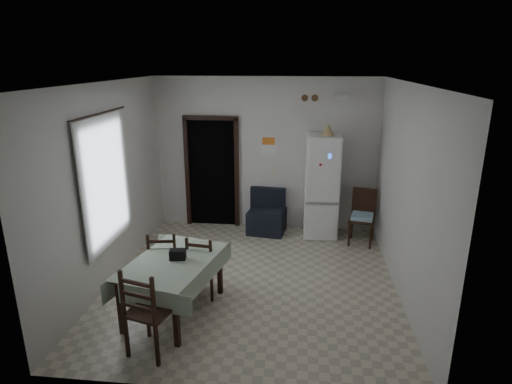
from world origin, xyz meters
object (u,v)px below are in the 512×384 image
at_px(navy_seat, 267,212).
at_px(dining_chair_far_right, 204,265).
at_px(corner_chair, 362,218).
at_px(dining_chair_near_head, 150,309).
at_px(dining_chair_far_left, 165,261).
at_px(fridge, 321,186).
at_px(dining_table, 174,286).

xyz_separation_m(navy_seat, dining_chair_far_right, (-0.68, -2.36, 0.04)).
relative_size(corner_chair, dining_chair_near_head, 0.92).
xyz_separation_m(dining_chair_far_left, dining_chair_far_right, (0.55, 0.00, -0.02)).
xyz_separation_m(fridge, dining_chair_far_left, (-2.24, -2.36, -0.47)).
xyz_separation_m(corner_chair, dining_chair_far_left, (-2.97, -2.00, -0.02)).
distance_m(corner_chair, dining_chair_far_left, 3.58).
height_order(dining_table, dining_chair_near_head, dining_chair_near_head).
xyz_separation_m(fridge, dining_chair_near_head, (-2.00, -3.64, -0.41)).
bearing_deg(dining_chair_far_right, fridge, -118.65).
relative_size(fridge, dining_chair_far_left, 1.99).
bearing_deg(dining_chair_far_right, dining_table, 66.83).
distance_m(dining_table, dining_chair_far_right, 0.57).
height_order(dining_chair_far_right, dining_chair_near_head, dining_chair_near_head).
bearing_deg(corner_chair, dining_chair_near_head, -116.41).
relative_size(navy_seat, dining_chair_far_right, 0.90).
relative_size(dining_table, dining_chair_far_right, 1.58).
xyz_separation_m(fridge, corner_chair, (0.72, -0.36, -0.46)).
distance_m(navy_seat, dining_chair_far_right, 2.46).
bearing_deg(dining_chair_far_right, dining_chair_far_left, 7.35).
bearing_deg(navy_seat, dining_chair_far_right, -98.56).
xyz_separation_m(dining_table, dining_chair_near_head, (-0.02, -0.80, 0.16)).
bearing_deg(navy_seat, corner_chair, -4.05).
xyz_separation_m(navy_seat, dining_chair_far_left, (-1.24, -2.36, 0.07)).
height_order(navy_seat, dining_chair_near_head, dining_chair_near_head).
xyz_separation_m(navy_seat, dining_chair_near_head, (-0.99, -3.64, 0.13)).
xyz_separation_m(dining_table, dining_chair_far_right, (0.28, 0.49, 0.08)).
distance_m(navy_seat, dining_table, 3.01).
height_order(corner_chair, dining_chair_far_right, corner_chair).
relative_size(dining_chair_far_left, dining_chair_near_head, 0.89).
bearing_deg(dining_chair_far_left, fridge, -141.66).
bearing_deg(dining_table, dining_chair_far_left, 131.67).
bearing_deg(navy_seat, dining_table, -101.16).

